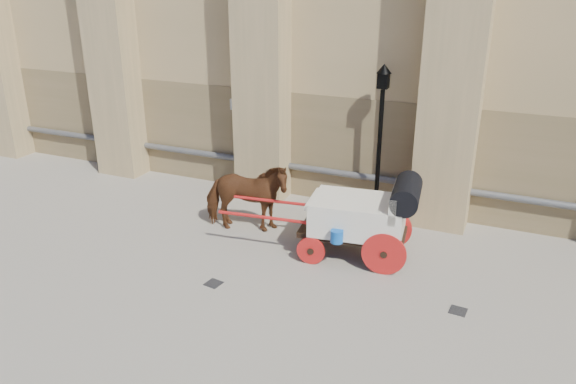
% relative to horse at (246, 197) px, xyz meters
% --- Properties ---
extents(ground, '(90.00, 90.00, 0.00)m').
position_rel_horse_xyz_m(ground, '(0.35, -1.28, -0.91)').
color(ground, gray).
rests_on(ground, ground).
extents(horse, '(2.34, 1.53, 1.82)m').
position_rel_horse_xyz_m(horse, '(0.00, 0.00, 0.00)').
color(horse, brown).
rests_on(horse, ground).
extents(carriage, '(4.60, 1.76, 1.96)m').
position_rel_horse_xyz_m(carriage, '(3.07, -0.17, 0.15)').
color(carriage, black).
rests_on(carriage, ground).
extents(street_lamp, '(0.38, 0.38, 4.01)m').
position_rel_horse_xyz_m(street_lamp, '(2.72, 2.20, 1.24)').
color(street_lamp, black).
rests_on(street_lamp, ground).
extents(drain_grate_near, '(0.36, 0.36, 0.01)m').
position_rel_horse_xyz_m(drain_grate_near, '(0.54, -2.57, -0.90)').
color(drain_grate_near, black).
rests_on(drain_grate_near, ground).
extents(drain_grate_far, '(0.35, 0.35, 0.01)m').
position_rel_horse_xyz_m(drain_grate_far, '(5.40, -1.56, -0.90)').
color(drain_grate_far, black).
rests_on(drain_grate_far, ground).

